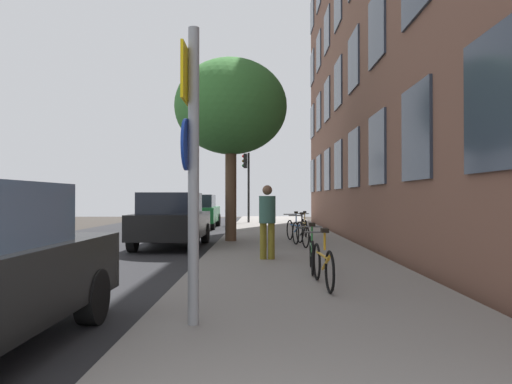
% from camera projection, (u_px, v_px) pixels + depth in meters
% --- Properties ---
extents(ground_plane, '(41.80, 41.80, 0.00)m').
position_uv_depth(ground_plane, '(180.00, 241.00, 16.12)').
color(ground_plane, '#332D28').
extents(road_asphalt, '(7.00, 38.00, 0.01)m').
position_uv_depth(road_asphalt, '(118.00, 241.00, 16.14)').
color(road_asphalt, '#232326').
rests_on(road_asphalt, ground).
extents(sidewalk, '(4.20, 38.00, 0.12)m').
position_uv_depth(sidewalk, '(283.00, 240.00, 16.09)').
color(sidewalk, gray).
rests_on(sidewalk, ground).
extents(sign_post, '(0.16, 0.60, 3.21)m').
position_uv_depth(sign_post, '(191.00, 155.00, 5.12)').
color(sign_post, gray).
rests_on(sign_post, sidewalk).
extents(traffic_light, '(0.43, 0.24, 3.86)m').
position_uv_depth(traffic_light, '(247.00, 175.00, 26.20)').
color(traffic_light, black).
rests_on(traffic_light, sidewalk).
extents(tree_near, '(3.56, 3.56, 5.77)m').
position_uv_depth(tree_near, '(231.00, 108.00, 15.05)').
color(tree_near, brown).
rests_on(tree_near, sidewalk).
extents(bicycle_0, '(0.42, 1.71, 0.90)m').
position_uv_depth(bicycle_0, '(323.00, 264.00, 7.28)').
color(bicycle_0, black).
rests_on(bicycle_0, sidewalk).
extents(bicycle_1, '(0.42, 1.62, 0.91)m').
position_uv_depth(bicycle_1, '(312.00, 252.00, 8.78)').
color(bicycle_1, black).
rests_on(bicycle_1, sidewalk).
extents(bicycle_2, '(0.49, 1.61, 0.96)m').
position_uv_depth(bicycle_2, '(300.00, 233.00, 13.29)').
color(bicycle_2, black).
rests_on(bicycle_2, sidewalk).
extents(bicycle_3, '(0.54, 1.64, 0.94)m').
position_uv_depth(bicycle_3, '(295.00, 230.00, 14.75)').
color(bicycle_3, black).
rests_on(bicycle_3, sidewalk).
extents(bicycle_4, '(0.42, 1.56, 0.89)m').
position_uv_depth(bicycle_4, '(304.00, 226.00, 16.79)').
color(bicycle_4, black).
rests_on(bicycle_4, sidewalk).
extents(pedestrian_0, '(0.45, 0.45, 1.64)m').
position_uv_depth(pedestrian_0, '(267.00, 217.00, 10.52)').
color(pedestrian_0, olive).
rests_on(pedestrian_0, sidewalk).
extents(car_1, '(1.90, 4.03, 1.62)m').
position_uv_depth(car_1, '(172.00, 219.00, 14.08)').
color(car_1, black).
rests_on(car_1, road_asphalt).
extents(car_2, '(1.88, 4.48, 1.62)m').
position_uv_depth(car_2, '(199.00, 211.00, 23.10)').
color(car_2, '#19662D').
rests_on(car_2, road_asphalt).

